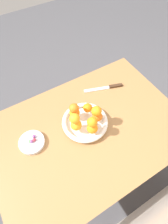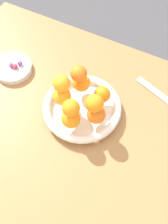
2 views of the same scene
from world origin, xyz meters
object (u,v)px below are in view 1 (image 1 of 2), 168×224
at_px(candy_ball_0, 30,141).
at_px(dining_table, 88,136).
at_px(orange_0, 76,125).
at_px(orange_1, 92,129).
at_px(orange_6, 91,123).
at_px(knife, 107,87).
at_px(candy_dish, 32,142).
at_px(orange_3, 88,108).
at_px(orange_5, 74,108).
at_px(candy_ball_1, 34,136).
at_px(candy_ball_3, 34,140).
at_px(orange_4, 75,112).
at_px(orange_7, 97,111).
at_px(fruit_bowl, 85,122).
at_px(orange_2, 97,116).
at_px(orange_8, 75,119).
at_px(candy_ball_2, 31,142).

bearing_deg(candy_ball_0, dining_table, 164.83).
xyz_separation_m(orange_0, orange_1, (-0.06, 0.06, -0.00)).
relative_size(orange_6, knife, 0.21).
xyz_separation_m(candy_dish, orange_3, (-0.35, -0.01, 0.06)).
height_order(orange_5, candy_ball_0, orange_5).
height_order(dining_table, orange_6, orange_6).
xyz_separation_m(candy_ball_1, candy_ball_3, (0.01, 0.02, -0.00)).
bearing_deg(orange_1, orange_4, -78.42).
bearing_deg(candy_ball_3, orange_7, 168.90).
bearing_deg(orange_3, knife, -153.12).
relative_size(fruit_bowl, orange_6, 4.89).
distance_m(candy_dish, orange_5, 0.29).
relative_size(orange_1, orange_7, 1.07).
bearing_deg(orange_6, orange_7, -143.43).
bearing_deg(orange_2, knife, -137.42).
bearing_deg(orange_2, candy_ball_0, -10.78).
bearing_deg(fruit_bowl, orange_7, 153.73).
bearing_deg(candy_dish, orange_6, 159.28).
bearing_deg(fruit_bowl, orange_8, 5.18).
height_order(orange_5, orange_8, orange_8).
height_order(orange_4, orange_5, orange_5).
distance_m(fruit_bowl, orange_4, 0.08).
relative_size(orange_0, candy_ball_2, 3.55).
distance_m(orange_1, orange_6, 0.06).
bearing_deg(orange_0, orange_4, -113.31).
xyz_separation_m(candy_ball_0, candy_ball_1, (-0.03, -0.02, 0.00)).
bearing_deg(knife, orange_0, 27.99).
height_order(fruit_bowl, orange_8, orange_8).
bearing_deg(orange_1, candy_ball_0, -21.22).
relative_size(orange_0, orange_8, 1.09).
bearing_deg(knife, candy_ball_0, 11.32).
xyz_separation_m(orange_5, candy_ball_3, (0.25, 0.01, -0.09)).
height_order(candy_ball_2, candy_ball_3, candy_ball_3).
bearing_deg(candy_ball_0, fruit_bowl, 171.84).
xyz_separation_m(candy_dish, orange_7, (-0.36, 0.07, 0.12)).
xyz_separation_m(orange_0, candy_ball_2, (0.24, -0.05, -0.04)).
bearing_deg(orange_6, candy_dish, -20.72).
relative_size(dining_table, orange_8, 19.98).
bearing_deg(orange_6, candy_ball_2, -19.98).
relative_size(orange_2, orange_3, 1.09).
xyz_separation_m(orange_1, orange_8, (0.06, -0.07, 0.06)).
xyz_separation_m(fruit_bowl, candy_ball_1, (0.29, -0.06, 0.01)).
bearing_deg(orange_8, orange_6, 134.22).
distance_m(orange_8, candy_ball_1, 0.25).
relative_size(candy_ball_0, knife, 0.06).
height_order(candy_ball_1, candy_ball_2, candy_ball_1).
distance_m(orange_5, orange_6, 0.12).
height_order(orange_2, knife, orange_2).
height_order(orange_5, candy_ball_2, orange_5).
bearing_deg(orange_1, dining_table, -97.12).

